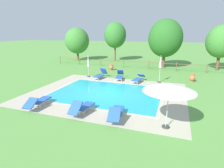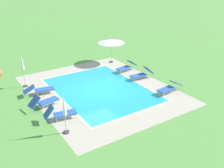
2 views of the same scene
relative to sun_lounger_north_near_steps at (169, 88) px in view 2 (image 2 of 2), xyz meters
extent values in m
plane|color=#599342|center=(2.99, 3.79, -0.35)|extent=(160.00, 160.00, 0.00)
cube|color=#B2A893|center=(2.99, 3.79, -0.35)|extent=(11.30, 9.17, 0.01)
cube|color=#23A8C1|center=(2.99, 3.79, -0.35)|extent=(7.88, 5.75, 0.01)
cube|color=#C0B59F|center=(2.99, 6.79, -0.35)|extent=(8.36, 0.24, 0.01)
cube|color=#C0B59F|center=(2.99, 0.79, -0.35)|extent=(8.36, 0.24, 0.01)
cube|color=#C0B59F|center=(7.05, 3.79, -0.35)|extent=(0.24, 5.75, 0.01)
cube|color=#C0B59F|center=(-1.07, 3.79, -0.35)|extent=(0.24, 5.75, 0.01)
cube|color=#2856A8|center=(-0.03, 0.30, -0.04)|extent=(0.72, 1.35, 0.07)
cube|color=#2856A8|center=(0.07, -0.72, 0.15)|extent=(0.67, 0.83, 0.44)
cube|color=silver|center=(-0.03, 0.30, -0.09)|extent=(0.69, 1.32, 0.04)
cylinder|color=silver|center=(-0.33, 0.82, -0.21)|extent=(0.04, 0.04, 0.28)
cylinder|color=silver|center=(0.17, 0.87, -0.21)|extent=(0.04, 0.04, 0.28)
cylinder|color=silver|center=(-0.23, -0.28, -0.21)|extent=(0.04, 0.04, 0.28)
cylinder|color=silver|center=(0.28, -0.23, -0.21)|extent=(0.04, 0.04, 0.28)
cube|color=#2856A8|center=(0.75, 7.48, -0.04)|extent=(0.80, 1.38, 0.07)
cube|color=#2856A8|center=(0.90, 8.38, 0.29)|extent=(0.69, 0.67, 0.70)
cube|color=silver|center=(0.75, 7.48, -0.09)|extent=(0.77, 1.35, 0.04)
cylinder|color=silver|center=(0.92, 6.90, -0.21)|extent=(0.04, 0.04, 0.28)
cylinder|color=silver|center=(0.41, 6.98, -0.21)|extent=(0.04, 0.04, 0.28)
cylinder|color=silver|center=(1.09, 7.99, -0.21)|extent=(0.04, 0.04, 0.28)
cylinder|color=silver|center=(0.59, 8.07, -0.21)|extent=(0.04, 0.04, 0.28)
cube|color=#2856A8|center=(4.56, 7.35, -0.04)|extent=(0.80, 1.38, 0.07)
cube|color=#2856A8|center=(4.72, 8.36, 0.15)|extent=(0.72, 0.87, 0.44)
cube|color=silver|center=(4.56, 7.35, -0.09)|extent=(0.77, 1.35, 0.04)
cylinder|color=silver|center=(4.72, 6.76, -0.21)|extent=(0.04, 0.04, 0.28)
cylinder|color=silver|center=(4.21, 6.84, -0.21)|extent=(0.04, 0.04, 0.28)
cylinder|color=silver|center=(4.90, 7.85, -0.21)|extent=(0.04, 0.04, 0.28)
cylinder|color=silver|center=(4.39, 7.93, -0.21)|extent=(0.04, 0.04, 0.28)
cube|color=#2856A8|center=(4.94, 0.37, -0.04)|extent=(0.79, 1.37, 0.07)
cube|color=#2856A8|center=(5.09, -0.62, 0.19)|extent=(0.70, 0.82, 0.53)
cube|color=silver|center=(4.94, 0.37, -0.09)|extent=(0.75, 1.34, 0.04)
cylinder|color=silver|center=(4.61, 0.88, -0.21)|extent=(0.04, 0.04, 0.28)
cylinder|color=silver|center=(5.11, 0.96, -0.21)|extent=(0.04, 0.04, 0.28)
cylinder|color=silver|center=(4.77, -0.21, -0.21)|extent=(0.04, 0.04, 0.28)
cylinder|color=silver|center=(5.28, -0.14, -0.21)|extent=(0.04, 0.04, 0.28)
cube|color=#2856A8|center=(2.76, 7.73, -0.04)|extent=(0.84, 1.39, 0.07)
cube|color=#2856A8|center=(2.57, 8.67, 0.24)|extent=(0.72, 0.78, 0.61)
cube|color=silver|center=(2.76, 7.73, -0.09)|extent=(0.81, 1.36, 0.04)
cylinder|color=silver|center=(3.12, 7.24, -0.21)|extent=(0.04, 0.04, 0.28)
cylinder|color=silver|center=(2.62, 7.14, -0.21)|extent=(0.04, 0.04, 0.28)
cylinder|color=silver|center=(2.90, 8.32, -0.21)|extent=(0.04, 0.04, 0.28)
cylinder|color=silver|center=(2.40, 8.22, -0.21)|extent=(0.04, 0.04, 0.28)
cube|color=#2856A8|center=(3.00, 0.35, -0.04)|extent=(0.70, 1.34, 0.07)
cube|color=#2856A8|center=(2.93, -0.61, 0.24)|extent=(0.65, 0.72, 0.61)
cube|color=silver|center=(3.00, 0.35, -0.09)|extent=(0.66, 1.31, 0.04)
cylinder|color=silver|center=(2.79, 0.92, -0.21)|extent=(0.04, 0.04, 0.28)
cylinder|color=silver|center=(3.30, 0.88, -0.21)|extent=(0.04, 0.04, 0.28)
cylinder|color=silver|center=(2.70, -0.18, -0.21)|extent=(0.04, 0.04, 0.28)
cylinder|color=silver|center=(3.21, -0.22, -0.21)|extent=(0.04, 0.04, 0.28)
cylinder|color=#383838|center=(7.52, -0.04, -0.31)|extent=(0.36, 0.36, 0.08)
cylinder|color=#B2B5B7|center=(7.52, -0.04, 0.73)|extent=(0.04, 0.04, 2.16)
cone|color=white|center=(7.52, -0.04, 1.65)|extent=(2.39, 2.39, 0.34)
sphere|color=white|center=(7.52, -0.04, 1.84)|extent=(0.06, 0.06, 0.06)
cylinder|color=#383838|center=(6.43, 8.16, -0.31)|extent=(0.32, 0.32, 0.08)
cylinder|color=#B2B5B7|center=(6.43, 8.16, 0.33)|extent=(0.04, 0.04, 1.36)
cone|color=white|center=(6.43, 8.16, 1.55)|extent=(0.24, 0.24, 1.08)
sphere|color=white|center=(6.43, 8.16, 2.11)|extent=(0.05, 0.05, 0.05)
cylinder|color=#383838|center=(-0.63, 8.03, -0.31)|extent=(0.32, 0.32, 0.08)
cylinder|color=#B2B5B7|center=(-0.63, 8.03, 0.19)|extent=(0.04, 0.04, 1.09)
cone|color=white|center=(-0.63, 8.03, 1.33)|extent=(0.21, 0.21, 1.19)
sphere|color=white|center=(-0.63, 8.03, 1.94)|extent=(0.05, 0.05, 0.05)
camera|label=1|loc=(7.68, -8.21, 4.04)|focal=28.92mm
camera|label=2|loc=(-11.64, 12.28, 7.66)|focal=41.83mm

